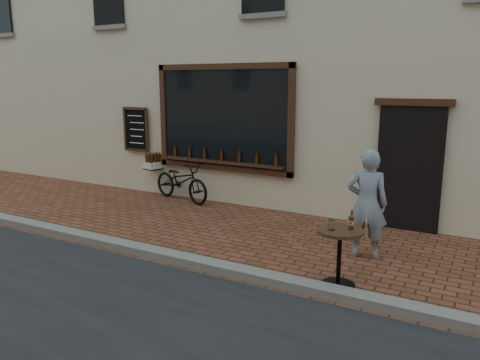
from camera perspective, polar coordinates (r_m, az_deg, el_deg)
The scene contains 5 objects.
ground at distance 6.51m, azimuth -3.43°, elevation -11.65°, with size 90.00×90.00×0.00m, color #58321C.
kerb at distance 6.64m, azimuth -2.50°, elevation -10.58°, with size 90.00×0.25×0.12m, color slate.
cargo_bicycle at distance 10.48m, azimuth -7.28°, elevation -0.04°, with size 2.03×1.00×0.95m.
bistro_table at distance 6.15m, azimuth 12.07°, elevation -7.86°, with size 0.60×0.60×1.02m.
pedestrian at distance 7.19m, azimuth 15.21°, elevation -2.83°, with size 0.60×0.39×1.65m, color gray.
Camera 1 is at (3.25, -5.01, 2.59)m, focal length 35.00 mm.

